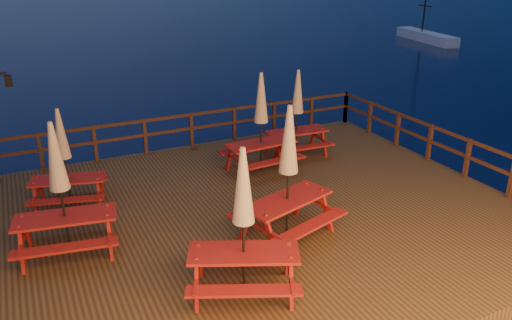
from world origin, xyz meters
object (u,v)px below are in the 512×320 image
object	(u,v)px
picnic_table_1	(60,188)
picnic_table_2	(297,112)
sailboat	(426,37)
picnic_table_0	(64,157)

from	to	relation	value
picnic_table_1	picnic_table_2	world-z (taller)	picnic_table_1
sailboat	picnic_table_2	bearing A→B (deg)	-128.98
picnic_table_2	sailboat	bearing A→B (deg)	42.01
sailboat	picnic_table_0	distance (m)	33.83
picnic_table_1	picnic_table_2	xyz separation A→B (m)	(6.83, 2.70, -0.08)
picnic_table_0	sailboat	bearing A→B (deg)	47.83
picnic_table_1	picnic_table_2	bearing A→B (deg)	31.50
sailboat	picnic_table_0	bearing A→B (deg)	-135.20
picnic_table_0	picnic_table_1	size ratio (longest dim) A/B	0.88
sailboat	picnic_table_1	bearing A→B (deg)	-132.51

